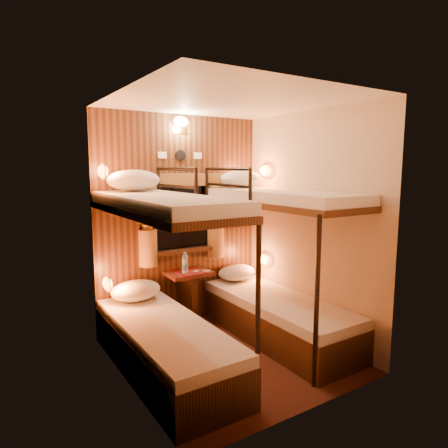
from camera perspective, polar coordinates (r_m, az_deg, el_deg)
floor at (r=4.09m, az=0.84°, el=-18.30°), size 2.10×2.10×0.00m
ceiling at (r=3.71m, az=0.92°, el=17.15°), size 2.10×2.10×0.00m
wall_back at (r=4.62m, az=-6.29°, el=0.37°), size 2.40×0.00×2.40m
wall_front at (r=2.91m, az=12.34°, el=-4.32°), size 2.40×0.00×2.40m
wall_left at (r=3.28m, az=-13.91°, el=-2.97°), size 0.00×2.40×2.40m
wall_right at (r=4.34m, az=12.00°, el=-0.26°), size 0.00×2.40×2.40m
back_panel at (r=4.60m, az=-6.21°, el=0.34°), size 2.00×0.03×2.40m
bunk_left at (r=3.64m, az=-8.53°, el=-12.23°), size 0.72×1.90×1.82m
bunk_right at (r=4.29m, az=7.68°, el=-9.02°), size 0.72×1.90×1.82m
window at (r=4.58m, az=-6.03°, el=0.06°), size 1.00×0.12×0.79m
curtains at (r=4.54m, az=-5.86°, el=1.05°), size 1.10×0.22×1.00m
back_fixtures at (r=4.55m, az=-6.21°, el=13.46°), size 0.54×0.09×0.48m
reading_lamps at (r=4.30m, az=-4.24°, el=0.37°), size 2.00×0.20×1.25m
table at (r=4.61m, az=-5.03°, el=-9.63°), size 0.50×0.34×0.66m
bottle_left at (r=4.44m, az=-5.66°, el=-5.97°), size 0.06×0.06×0.21m
bottle_right at (r=4.51m, az=-5.57°, el=-5.64°), size 0.07×0.07×0.23m
sachet_a at (r=4.56m, az=-2.56°, el=-6.70°), size 0.09×0.08×0.01m
sachet_b at (r=4.55m, az=-3.99°, el=-6.73°), size 0.09×0.09×0.01m
pillow_lower_left at (r=4.26m, az=-12.49°, el=-9.25°), size 0.52×0.37×0.20m
pillow_lower_right at (r=4.89m, az=1.83°, el=-6.93°), size 0.48×0.34×0.19m
pillow_upper_left at (r=4.04m, az=-12.78°, el=6.11°), size 0.53×0.38×0.21m
pillow_upper_right at (r=4.67m, az=2.38°, el=6.48°), size 0.50×0.36×0.20m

